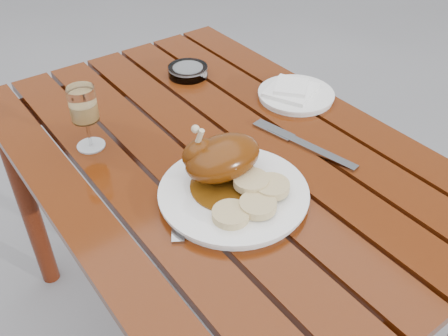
# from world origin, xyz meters

# --- Properties ---
(ground) EXTENTS (60.00, 60.00, 0.00)m
(ground) POSITION_xyz_m (0.00, 0.00, 0.00)
(ground) COLOR slate
(ground) RESTS_ON ground
(table) EXTENTS (0.80, 1.20, 0.75)m
(table) POSITION_xyz_m (0.00, 0.00, 0.38)
(table) COLOR #5E250B
(table) RESTS_ON ground
(dinner_plate) EXTENTS (0.41, 0.41, 0.02)m
(dinner_plate) POSITION_xyz_m (-0.07, -0.16, 0.76)
(dinner_plate) COLOR white
(dinner_plate) RESTS_ON table
(roast_duck) EXTENTS (0.18, 0.17, 0.12)m
(roast_duck) POSITION_xyz_m (-0.07, -0.11, 0.82)
(roast_duck) COLOR #59300A
(roast_duck) RESTS_ON dinner_plate
(bread_dumplings) EXTENTS (0.18, 0.13, 0.03)m
(bread_dumplings) POSITION_xyz_m (-0.06, -0.22, 0.78)
(bread_dumplings) COLOR #D1BF7F
(bread_dumplings) RESTS_ON dinner_plate
(wine_glass) EXTENTS (0.08, 0.08, 0.15)m
(wine_glass) POSITION_xyz_m (-0.23, 0.18, 0.83)
(wine_glass) COLOR tan
(wine_glass) RESTS_ON table
(side_plate) EXTENTS (0.26, 0.26, 0.02)m
(side_plate) POSITION_xyz_m (0.31, 0.06, 0.76)
(side_plate) COLOR white
(side_plate) RESTS_ON table
(napkin) EXTENTS (0.16, 0.16, 0.01)m
(napkin) POSITION_xyz_m (0.30, 0.07, 0.77)
(napkin) COLOR white
(napkin) RESTS_ON side_plate
(ashtray) EXTENTS (0.13, 0.13, 0.03)m
(ashtray) POSITION_xyz_m (0.14, 0.34, 0.76)
(ashtray) COLOR #B2B7BC
(ashtray) RESTS_ON table
(fork) EXTENTS (0.13, 0.18, 0.01)m
(fork) POSITION_xyz_m (-0.18, -0.12, 0.75)
(fork) COLOR gray
(fork) RESTS_ON table
(knife) EXTENTS (0.07, 0.24, 0.01)m
(knife) POSITION_xyz_m (0.17, -0.14, 0.75)
(knife) COLOR gray
(knife) RESTS_ON table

